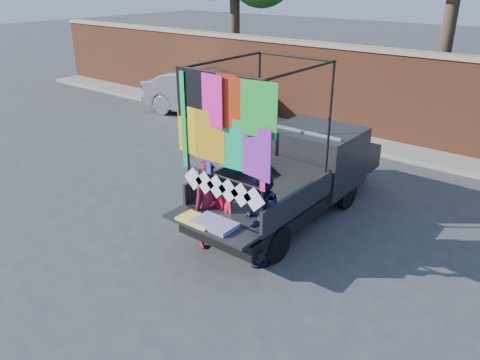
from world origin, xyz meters
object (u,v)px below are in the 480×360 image
Objects in this scene: pickup_truck at (302,171)px; woman at (209,205)px; man at (260,218)px; sedan at (207,94)px.

woman is at bearing -100.90° from pickup_truck.
sedan is at bearing -148.45° from man.
pickup_truck reaches higher than man.
pickup_truck is at bearing 178.04° from man.
man reaches higher than woman.
pickup_truck is 1.09× the size of sedan.
man is (6.74, -6.10, 0.07)m from sedan.
woman reaches higher than sedan.
sedan is 9.09m from man.
pickup_truck reaches higher than sedan.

